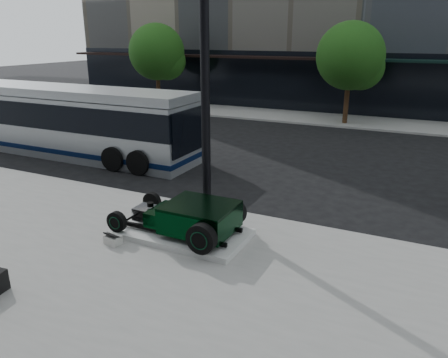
% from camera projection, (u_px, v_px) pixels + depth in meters
% --- Properties ---
extents(ground, '(120.00, 120.00, 0.00)m').
position_uv_depth(ground, '(240.00, 190.00, 14.99)').
color(ground, black).
rests_on(ground, ground).
extents(sidewalk_far, '(70.00, 4.00, 0.12)m').
position_uv_depth(sidewalk_far, '(331.00, 120.00, 26.93)').
color(sidewalk_far, gray).
rests_on(sidewalk_far, ground).
extents(street_trees, '(29.80, 3.80, 5.70)m').
position_uv_depth(street_trees, '(353.00, 59.00, 24.50)').
color(street_trees, black).
rests_on(street_trees, sidewalk_far).
extents(display_plinth, '(3.40, 1.80, 0.15)m').
position_uv_depth(display_plinth, '(182.00, 233.00, 11.30)').
color(display_plinth, silver).
rests_on(display_plinth, sidewalk_near).
extents(hot_rod, '(3.22, 2.00, 0.81)m').
position_uv_depth(hot_rod, '(193.00, 217.00, 11.00)').
color(hot_rod, black).
rests_on(hot_rod, display_plinth).
extents(info_plaque, '(0.45, 0.37, 0.31)m').
position_uv_depth(info_plaque, '(113.00, 239.00, 10.83)').
color(info_plaque, silver).
rests_on(info_plaque, sidewalk_near).
extents(lamppost, '(0.45, 0.45, 8.15)m').
position_uv_depth(lamppost, '(205.00, 82.00, 11.49)').
color(lamppost, black).
rests_on(lamppost, sidewalk_near).
extents(transit_bus, '(12.12, 2.88, 2.92)m').
position_uv_depth(transit_bus, '(69.00, 120.00, 19.10)').
color(transit_bus, '#A6ABB0').
rests_on(transit_bus, ground).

